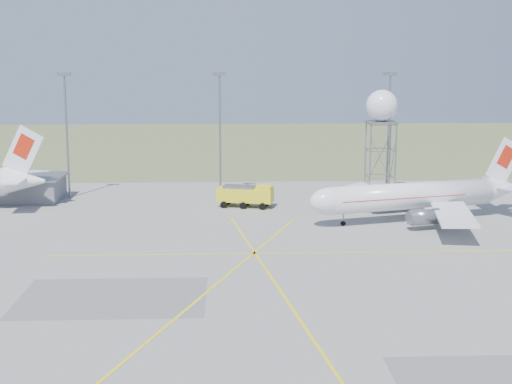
{
  "coord_description": "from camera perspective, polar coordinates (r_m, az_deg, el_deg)",
  "views": [
    {
      "loc": [
        -8.86,
        -51.17,
        22.67
      ],
      "look_at": [
        -5.12,
        40.0,
        5.55
      ],
      "focal_mm": 50.0,
      "sensor_mm": 36.0,
      "label": 1
    }
  ],
  "objects": [
    {
      "name": "ground",
      "position": [
        56.67,
        7.03,
        -13.04
      ],
      "size": [
        400.0,
        400.0,
        0.0
      ],
      "primitive_type": "plane",
      "color": "gray",
      "rests_on": "ground"
    },
    {
      "name": "grass_strip",
      "position": [
        192.72,
        0.3,
        3.87
      ],
      "size": [
        400.0,
        120.0,
        0.03
      ],
      "primitive_type": "cube",
      "color": "#546739",
      "rests_on": "ground"
    },
    {
      "name": "building_grey",
      "position": [
        122.47,
        -19.47,
        0.28
      ],
      "size": [
        19.0,
        10.0,
        3.9
      ],
      "color": "slate",
      "rests_on": "ground"
    },
    {
      "name": "mast_a",
      "position": [
        120.52,
        -14.93,
        5.22
      ],
      "size": [
        2.2,
        0.5,
        20.5
      ],
      "color": "slate",
      "rests_on": "ground"
    },
    {
      "name": "mast_b",
      "position": [
        117.66,
        -2.91,
        5.44
      ],
      "size": [
        2.2,
        0.5,
        20.5
      ],
      "color": "slate",
      "rests_on": "ground"
    },
    {
      "name": "mast_c",
      "position": [
        120.68,
        10.57,
        5.41
      ],
      "size": [
        2.2,
        0.5,
        20.5
      ],
      "color": "slate",
      "rests_on": "ground"
    },
    {
      "name": "airliner_main",
      "position": [
        103.22,
        12.58,
        -0.34
      ],
      "size": [
        33.17,
        31.52,
        11.42
      ],
      "rotation": [
        0.0,
        0.0,
        3.41
      ],
      "color": "white",
      "rests_on": "ground"
    },
    {
      "name": "radar_tower",
      "position": [
        114.27,
        9.95,
        4.13
      ],
      "size": [
        4.95,
        4.95,
        17.93
      ],
      "color": "slate",
      "rests_on": "ground"
    },
    {
      "name": "fire_truck",
      "position": [
        110.25,
        -0.75,
        -0.37
      ],
      "size": [
        9.01,
        5.09,
        3.43
      ],
      "rotation": [
        0.0,
        0.0,
        -0.25
      ],
      "color": "yellow",
      "rests_on": "ground"
    }
  ]
}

